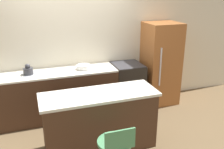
% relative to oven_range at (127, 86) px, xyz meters
% --- Properties ---
extents(ground_plane, '(14.00, 14.00, 0.00)m').
position_rel_oven_range_xyz_m(ground_plane, '(-1.09, -0.33, -0.47)').
color(ground_plane, brown).
extents(wall_back, '(8.00, 0.06, 2.60)m').
position_rel_oven_range_xyz_m(wall_back, '(-1.09, 0.34, 0.83)').
color(wall_back, beige).
rests_on(wall_back, ground_plane).
extents(back_counter, '(2.23, 0.63, 0.93)m').
position_rel_oven_range_xyz_m(back_counter, '(-1.42, 0.00, -0.00)').
color(back_counter, '#422819').
rests_on(back_counter, ground_plane).
extents(kitchen_island, '(1.75, 0.62, 0.93)m').
position_rel_oven_range_xyz_m(kitchen_island, '(-0.94, -1.20, -0.00)').
color(kitchen_island, '#422819').
rests_on(kitchen_island, ground_plane).
extents(oven_range, '(0.59, 0.64, 0.93)m').
position_rel_oven_range_xyz_m(oven_range, '(0.00, 0.00, 0.00)').
color(oven_range, black).
rests_on(oven_range, ground_plane).
extents(refrigerator, '(0.69, 0.66, 1.73)m').
position_rel_oven_range_xyz_m(refrigerator, '(0.75, -0.00, 0.40)').
color(refrigerator, '#995628').
rests_on(refrigerator, ground_plane).
extents(kettle, '(0.17, 0.17, 0.20)m').
position_rel_oven_range_xyz_m(kettle, '(-1.91, -0.00, 0.54)').
color(kettle, '#333338').
rests_on(kettle, back_counter).
extents(mixing_bowl, '(0.26, 0.26, 0.08)m').
position_rel_oven_range_xyz_m(mixing_bowl, '(-0.91, -0.00, 0.51)').
color(mixing_bowl, white).
rests_on(mixing_bowl, back_counter).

